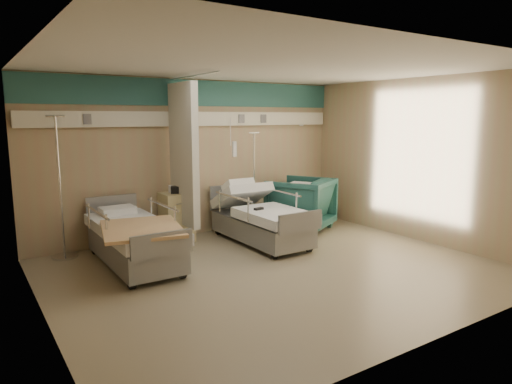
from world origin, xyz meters
TOP-DOWN VIEW (x-y plane):
  - ground at (0.00, 0.00)m, footprint 6.00×5.00m
  - room_walls at (-0.03, 0.25)m, footprint 6.04×5.04m
  - bed_right at (0.60, 1.30)m, footprint 1.00×2.16m
  - bed_left at (-1.60, 1.30)m, footprint 1.00×2.16m
  - bedside_cabinet at (-0.55, 2.20)m, footprint 0.50×0.48m
  - visitor_armchair at (1.76, 1.65)m, footprint 1.46×1.47m
  - waffle_blanket at (1.75, 1.61)m, footprint 0.79×0.77m
  - iv_stand_right at (1.10, 2.28)m, footprint 0.33×0.33m
  - iv_stand_left at (-2.39, 2.26)m, footprint 0.39×0.39m
  - call_remote at (0.42, 1.10)m, footprint 0.18×0.10m
  - tan_blanket at (-1.65, 0.84)m, footprint 1.26×1.46m
  - toiletry_bag at (-0.55, 2.12)m, footprint 0.26×0.22m
  - white_cup at (-0.61, 2.26)m, footprint 0.11×0.11m

SIDE VIEW (x-z plane):
  - ground at x=0.00m, z-range 0.00..0.00m
  - bed_right at x=0.60m, z-range 0.00..0.63m
  - bed_left at x=-1.60m, z-range 0.00..0.63m
  - iv_stand_right at x=1.10m, z-range -0.55..1.30m
  - bedside_cabinet at x=-0.55m, z-range 0.00..0.85m
  - iv_stand_left at x=-2.39m, z-range -0.64..1.52m
  - visitor_armchair at x=1.76m, z-range 0.00..1.00m
  - call_remote at x=0.42m, z-range 0.63..0.67m
  - tan_blanket at x=-1.65m, z-range 0.63..0.67m
  - toiletry_bag at x=-0.55m, z-range 0.85..0.97m
  - white_cup at x=-0.61m, z-range 0.85..0.98m
  - waffle_blanket at x=1.75m, z-range 1.00..1.07m
  - room_walls at x=-0.03m, z-range 0.45..3.27m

